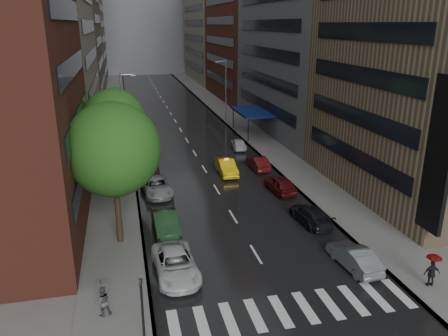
% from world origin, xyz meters
% --- Properties ---
extents(ground, '(220.00, 220.00, 0.00)m').
position_xyz_m(ground, '(0.00, 0.00, 0.00)').
color(ground, gray).
rests_on(ground, ground).
extents(road, '(14.00, 140.00, 0.01)m').
position_xyz_m(road, '(0.00, 50.00, 0.01)').
color(road, black).
rests_on(road, ground).
extents(sidewalk_left, '(4.00, 140.00, 0.15)m').
position_xyz_m(sidewalk_left, '(-9.00, 50.00, 0.07)').
color(sidewalk_left, gray).
rests_on(sidewalk_left, ground).
extents(sidewalk_right, '(4.00, 140.00, 0.15)m').
position_xyz_m(sidewalk_right, '(9.00, 50.00, 0.07)').
color(sidewalk_right, gray).
rests_on(sidewalk_right, ground).
extents(crosswalk, '(13.15, 2.80, 0.01)m').
position_xyz_m(crosswalk, '(0.20, -2.00, 0.01)').
color(crosswalk, silver).
rests_on(crosswalk, ground).
extents(buildings_left, '(8.00, 108.00, 38.00)m').
position_xyz_m(buildings_left, '(-15.00, 58.79, 15.99)').
color(buildings_left, maroon).
rests_on(buildings_left, ground).
extents(buildings_right, '(8.05, 109.10, 36.00)m').
position_xyz_m(buildings_right, '(15.00, 56.70, 15.03)').
color(buildings_right, '#937A5B').
rests_on(buildings_right, ground).
extents(building_far, '(40.00, 14.00, 32.00)m').
position_xyz_m(building_far, '(0.00, 118.00, 16.00)').
color(building_far, slate).
rests_on(building_far, ground).
extents(tree_near, '(6.13, 6.13, 9.77)m').
position_xyz_m(tree_near, '(-8.60, 7.58, 6.69)').
color(tree_near, '#382619').
rests_on(tree_near, ground).
extents(tree_mid, '(5.63, 5.63, 8.97)m').
position_xyz_m(tree_mid, '(-8.60, 18.90, 6.14)').
color(tree_mid, '#382619').
rests_on(tree_mid, ground).
extents(tree_far, '(4.43, 4.43, 7.07)m').
position_xyz_m(tree_far, '(-8.60, 33.97, 4.83)').
color(tree_far, '#382619').
rests_on(tree_far, ground).
extents(taxi, '(1.67, 4.55, 1.49)m').
position_xyz_m(taxi, '(1.87, 19.95, 0.74)').
color(taxi, yellow).
rests_on(taxi, ground).
extents(parked_cars_left, '(2.84, 24.44, 1.57)m').
position_xyz_m(parked_cars_left, '(-5.40, 11.08, 0.73)').
color(parked_cars_left, silver).
rests_on(parked_cars_left, ground).
extents(parked_cars_right, '(2.17, 31.66, 1.49)m').
position_xyz_m(parked_cars_right, '(5.40, 13.78, 0.69)').
color(parked_cars_right, slate).
rests_on(parked_cars_right, ground).
extents(ped_black_umbrella, '(0.96, 0.98, 2.09)m').
position_xyz_m(ped_black_umbrella, '(-9.51, -0.40, 1.39)').
color(ped_black_umbrella, '#4A4B4F').
rests_on(ped_black_umbrella, sidewalk_left).
extents(ped_red_umbrella, '(0.98, 0.82, 2.01)m').
position_xyz_m(ped_red_umbrella, '(8.51, -1.94, 1.34)').
color(ped_red_umbrella, black).
rests_on(ped_red_umbrella, sidewalk_right).
extents(traffic_light, '(0.18, 0.15, 3.45)m').
position_xyz_m(traffic_light, '(-7.60, -2.95, 2.23)').
color(traffic_light, black).
rests_on(traffic_light, sidewalk_left).
extents(street_lamp_left, '(1.74, 0.22, 9.00)m').
position_xyz_m(street_lamp_left, '(-7.72, 30.00, 4.89)').
color(street_lamp_left, gray).
rests_on(street_lamp_left, sidewalk_left).
extents(street_lamp_right, '(1.74, 0.22, 9.00)m').
position_xyz_m(street_lamp_right, '(7.72, 45.00, 4.89)').
color(street_lamp_right, gray).
rests_on(street_lamp_right, sidewalk_right).
extents(awning, '(4.00, 8.00, 3.12)m').
position_xyz_m(awning, '(8.98, 35.00, 3.13)').
color(awning, navy).
rests_on(awning, sidewalk_right).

